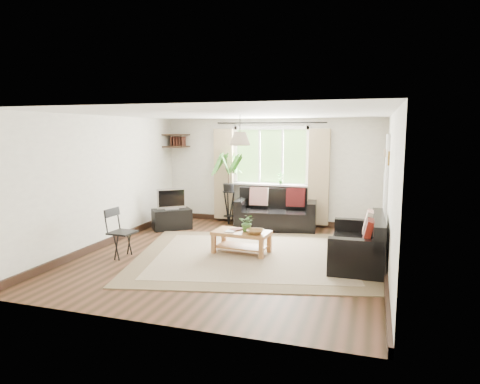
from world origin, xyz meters
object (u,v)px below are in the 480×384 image
(sofa_back, at_px, (276,210))
(coffee_table, at_px, (242,242))
(folding_chair, at_px, (122,233))
(tv_stand, at_px, (172,219))
(palm_stand, at_px, (229,188))
(sofa_right, at_px, (357,241))

(sofa_back, xyz_separation_m, coffee_table, (-0.14, -2.08, -0.21))
(folding_chair, bearing_deg, coffee_table, -62.44)
(sofa_back, bearing_deg, tv_stand, -166.80)
(tv_stand, bearing_deg, folding_chair, -124.65)
(sofa_back, height_order, folding_chair, folding_chair)
(coffee_table, bearing_deg, palm_stand, 114.42)
(tv_stand, height_order, palm_stand, palm_stand)
(sofa_right, distance_m, palm_stand, 3.70)
(sofa_back, distance_m, palm_stand, 1.21)
(coffee_table, relative_size, tv_stand, 1.20)
(tv_stand, height_order, folding_chair, folding_chair)
(palm_stand, bearing_deg, sofa_back, -5.69)
(coffee_table, xyz_separation_m, folding_chair, (-1.84, -0.82, 0.22))
(sofa_back, bearing_deg, folding_chair, -130.00)
(coffee_table, height_order, palm_stand, palm_stand)
(sofa_back, xyz_separation_m, palm_stand, (-1.13, 0.11, 0.42))
(palm_stand, bearing_deg, sofa_right, -36.97)
(sofa_right, bearing_deg, coffee_table, -91.52)
(sofa_right, xyz_separation_m, tv_stand, (-3.95, 1.36, -0.16))
(palm_stand, bearing_deg, coffee_table, -65.58)
(sofa_back, relative_size, tv_stand, 2.14)
(sofa_right, xyz_separation_m, palm_stand, (-2.93, 2.21, 0.44))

